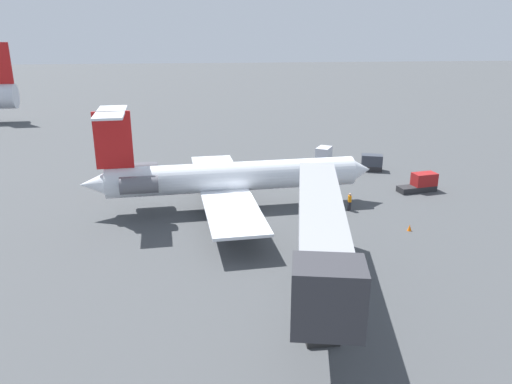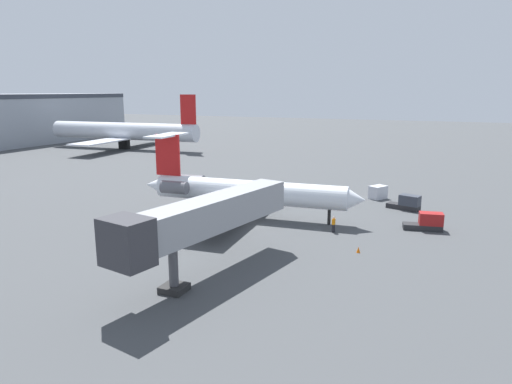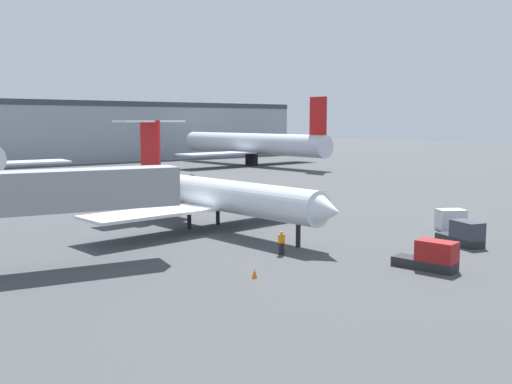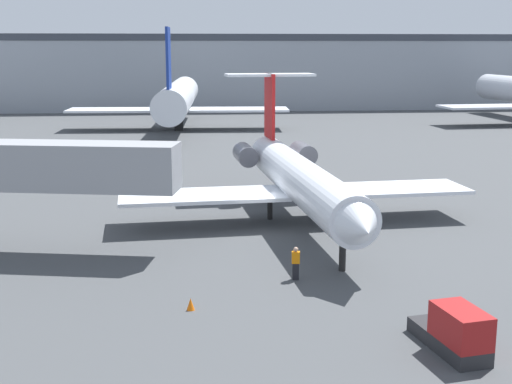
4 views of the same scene
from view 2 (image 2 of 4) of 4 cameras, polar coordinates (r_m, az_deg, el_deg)
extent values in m
cube|color=#424447|center=(51.26, -1.41, -4.12)|extent=(400.00, 400.00, 0.10)
cylinder|color=silver|center=(53.49, -0.90, 0.03)|extent=(4.43, 23.02, 2.70)
cone|color=silver|center=(50.82, 12.23, -0.92)|extent=(2.73, 2.39, 2.57)
cone|color=silver|center=(58.70, -12.33, 0.85)|extent=(2.49, 2.77, 2.30)
cube|color=silver|center=(59.76, 0.19, 0.31)|extent=(11.08, 5.20, 0.24)
cube|color=silver|center=(48.48, -4.46, -2.59)|extent=(11.08, 5.20, 0.24)
cylinder|color=#595960|center=(58.70, -7.95, 1.42)|extent=(1.74, 3.30, 1.50)
cylinder|color=#595960|center=(54.80, -10.05, 0.56)|extent=(1.74, 3.30, 1.50)
cube|color=red|center=(57.12, -10.87, 4.52)|extent=(0.48, 3.21, 5.00)
cube|color=silver|center=(56.85, -10.96, 6.92)|extent=(6.96, 2.91, 0.20)
cylinder|color=black|center=(51.73, 9.03, -3.08)|extent=(0.36, 0.36, 1.71)
cylinder|color=black|center=(56.13, -2.27, -1.70)|extent=(0.36, 0.36, 1.71)
cylinder|color=black|center=(53.25, -3.50, -2.49)|extent=(0.36, 0.36, 1.71)
cube|color=gray|center=(36.83, -5.49, -2.68)|extent=(18.07, 6.09, 2.60)
cube|color=#333338|center=(31.05, -15.69, -5.99)|extent=(2.99, 3.61, 3.20)
cylinder|color=#4C4C51|center=(34.68, -10.18, -9.26)|extent=(0.70, 0.70, 3.67)
cube|color=#262626|center=(35.29, -10.08, -11.65)|extent=(1.80, 1.80, 0.50)
cube|color=black|center=(49.13, 9.55, -4.45)|extent=(0.34, 0.27, 0.85)
cube|color=orange|center=(48.93, 9.59, -3.63)|extent=(0.42, 0.30, 0.60)
sphere|color=tan|center=(48.81, 9.60, -3.16)|extent=(0.24, 0.24, 0.24)
cube|color=#262628|center=(52.49, 19.89, -4.08)|extent=(2.09, 4.18, 0.60)
cube|color=maroon|center=(52.35, 20.84, -3.11)|extent=(1.80, 2.61, 1.30)
cube|color=#262628|center=(60.72, 17.73, -1.75)|extent=(2.50, 4.23, 0.60)
cube|color=#333842|center=(60.22, 18.50, -0.98)|extent=(2.03, 2.70, 1.30)
cube|color=silver|center=(65.53, 14.85, -0.03)|extent=(2.76, 2.53, 1.78)
cone|color=orange|center=(43.59, 12.55, -6.98)|extent=(0.36, 0.36, 0.55)
cylinder|color=silver|center=(122.64, -16.08, 7.25)|extent=(6.94, 41.29, 4.31)
cube|color=red|center=(112.61, -8.40, 10.07)|extent=(0.56, 4.01, 7.00)
cube|color=silver|center=(122.79, -16.03, 6.44)|extent=(34.84, 8.20, 0.30)
cube|color=black|center=(122.96, -15.99, 5.70)|extent=(1.20, 2.80, 2.40)
camera|label=1|loc=(24.46, -57.97, 10.61)|focal=34.48mm
camera|label=3|loc=(28.19, 66.75, -5.72)|focal=41.00mm
camera|label=4|loc=(46.34, 51.41, 3.93)|focal=48.47mm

